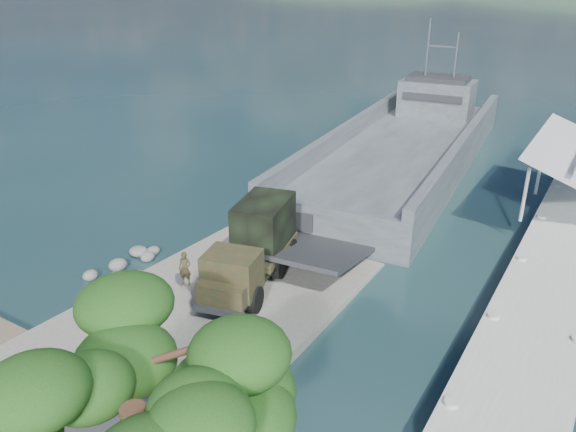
{
  "coord_description": "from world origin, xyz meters",
  "views": [
    {
      "loc": [
        14.36,
        -17.23,
        14.42
      ],
      "look_at": [
        0.18,
        6.0,
        2.54
      ],
      "focal_mm": 35.0,
      "sensor_mm": 36.0,
      "label": 1
    }
  ],
  "objects_px": {
    "landing_craft": "(402,156)",
    "overhang_tree": "(132,394)",
    "soldier": "(186,276)",
    "military_truck": "(254,246)"
  },
  "relations": [
    {
      "from": "soldier",
      "to": "landing_craft",
      "type": "bearing_deg",
      "value": 64.72
    },
    {
      "from": "overhang_tree",
      "to": "soldier",
      "type": "bearing_deg",
      "value": 126.86
    },
    {
      "from": "landing_craft",
      "to": "overhang_tree",
      "type": "xyz_separation_m",
      "value": [
        6.18,
        -34.51,
        4.61
      ]
    },
    {
      "from": "landing_craft",
      "to": "military_truck",
      "type": "height_order",
      "value": "landing_craft"
    },
    {
      "from": "landing_craft",
      "to": "overhang_tree",
      "type": "height_order",
      "value": "landing_craft"
    },
    {
      "from": "soldier",
      "to": "overhang_tree",
      "type": "distance_m",
      "value": 13.54
    },
    {
      "from": "landing_craft",
      "to": "military_truck",
      "type": "relative_size",
      "value": 4.82
    },
    {
      "from": "landing_craft",
      "to": "military_truck",
      "type": "xyz_separation_m",
      "value": [
        0.52,
        -21.49,
        1.36
      ]
    },
    {
      "from": "military_truck",
      "to": "overhang_tree",
      "type": "height_order",
      "value": "overhang_tree"
    },
    {
      "from": "soldier",
      "to": "overhang_tree",
      "type": "bearing_deg",
      "value": -74.8
    }
  ]
}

